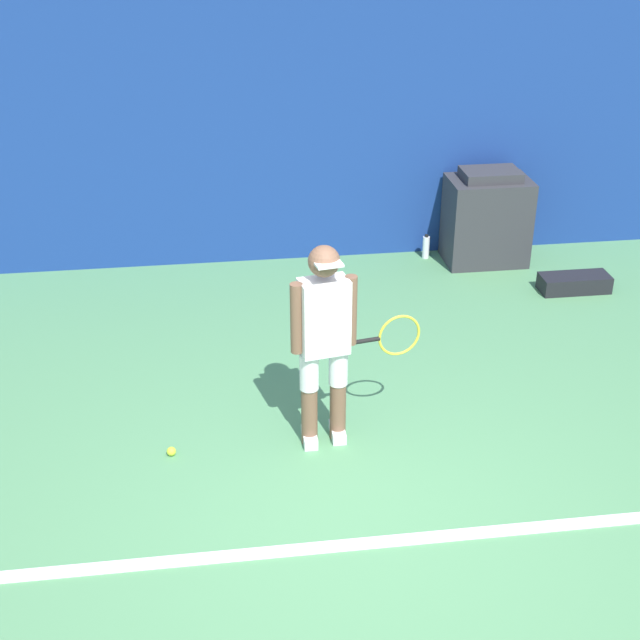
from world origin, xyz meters
The scene contains 8 objects.
ground_plane centered at (0.00, 0.00, 0.00)m, with size 24.00×24.00×0.00m, color #518C5B.
back_wall centered at (0.00, 4.46, 1.43)m, with size 24.00×0.10×2.85m.
court_baseline centered at (0.00, -0.15, 0.01)m, with size 21.60×0.10×0.01m.
tennis_player centered at (-0.04, 1.03, 0.86)m, with size 0.97×0.32×1.56m.
tennis_ball centered at (-1.18, 0.97, 0.03)m, with size 0.07×0.07×0.07m.
covered_chair centered at (2.10, 4.08, 0.48)m, with size 0.84×0.57×1.01m.
equipment_bag centered at (2.78, 3.23, 0.08)m, with size 0.69×0.28×0.17m.
water_bottle centered at (1.50, 4.23, 0.13)m, with size 0.07×0.07×0.27m.
Camera 1 is at (-0.82, -4.40, 3.86)m, focal length 50.00 mm.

